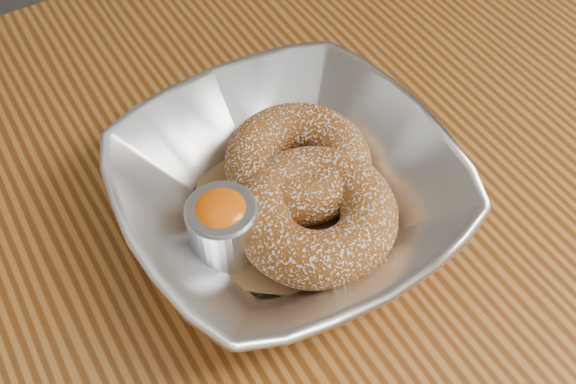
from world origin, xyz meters
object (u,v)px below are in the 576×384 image
table (283,343)px  donut_back (298,162)px  donut_front (316,215)px  serving_bowl (288,193)px  ramekin (223,225)px

table → donut_back: bearing=50.9°
donut_front → table: bearing=-154.2°
serving_bowl → ramekin: size_ratio=4.52×
table → ramekin: (-0.02, 0.04, 0.13)m
donut_back → ramekin: bearing=-161.5°
serving_bowl → donut_front: size_ratio=2.06×
serving_bowl → donut_front: bearing=-78.0°
donut_back → ramekin: size_ratio=2.08×
table → donut_front: (0.04, 0.02, 0.13)m
donut_back → donut_front: size_ratio=0.95×
table → ramekin: size_ratio=22.63×
ramekin → donut_front: bearing=-20.4°
table → donut_back: donut_back is taller
donut_back → donut_front: (-0.02, -0.05, 0.00)m
ramekin → table: bearing=-62.8°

